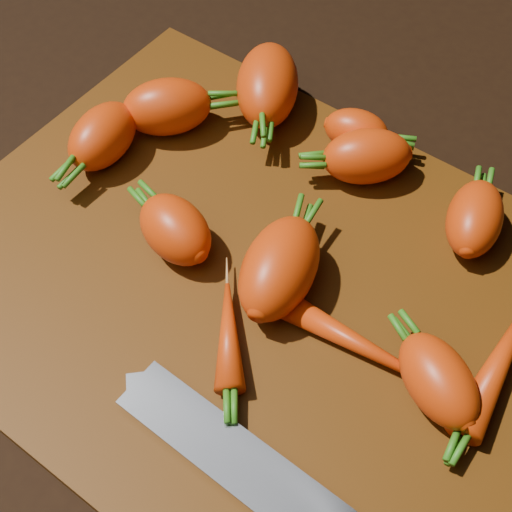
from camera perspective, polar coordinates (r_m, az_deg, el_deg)
The scene contains 15 objects.
ground at distance 0.57m, azimuth -0.59°, elevation -2.68°, with size 2.00×2.00×0.01m, color black.
cutting_board at distance 0.56m, azimuth -0.60°, elevation -2.08°, with size 0.50×0.40×0.01m, color #512908.
carrot_0 at distance 0.65m, azimuth -7.12°, elevation 11.76°, with size 0.08×0.05×0.05m, color red.
carrot_1 at distance 0.56m, azimuth -6.48°, elevation 2.12°, with size 0.07×0.05×0.05m, color red.
carrot_2 at distance 0.66m, azimuth 0.92°, elevation 13.52°, with size 0.10×0.06×0.06m, color red.
carrot_3 at distance 0.53m, azimuth 1.90°, elevation -0.95°, with size 0.09×0.05×0.05m, color red.
carrot_4 at distance 0.61m, azimuth 8.85°, elevation 7.89°, with size 0.08×0.05×0.05m, color red.
carrot_5 at distance 0.64m, azimuth 8.03°, elevation 9.92°, with size 0.06×0.04×0.04m, color red.
carrot_6 at distance 0.51m, azimuth 14.38°, elevation -9.61°, with size 0.07×0.04×0.04m, color red.
carrot_7 at distance 0.53m, azimuth 18.91°, elevation -7.97°, with size 0.13×0.03×0.03m, color red.
carrot_8 at distance 0.52m, azimuth 8.30°, elevation -7.05°, with size 0.12×0.02×0.02m, color red.
carrot_9 at distance 0.52m, azimuth -2.21°, elevation -6.30°, with size 0.09×0.02×0.02m, color red.
carrot_10 at distance 0.59m, azimuth 17.08°, elevation 2.89°, with size 0.07×0.04×0.04m, color red.
carrot_11 at distance 0.63m, azimuth -12.18°, elevation 9.36°, with size 0.08×0.05×0.05m, color red.
knife at distance 0.48m, azimuth 2.40°, elevation -18.69°, with size 0.35×0.04×0.02m.
Camera 1 is at (0.19, -0.24, 0.48)m, focal length 50.00 mm.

